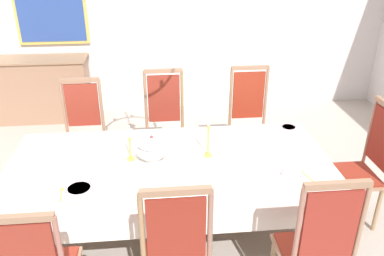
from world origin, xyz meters
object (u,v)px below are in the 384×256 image
candlestick_west (130,147)px  sideboard (38,90)px  chair_north_b (165,126)px  chair_north_c (249,122)px  dining_table (170,165)px  bowl_near_right (79,190)px  chair_north_a (84,131)px  soup_tureen (152,148)px  spoon_primary (304,173)px  candlestick_east (208,139)px  spoon_secondary (62,191)px  chair_head_east (363,165)px  bowl_far_right (85,139)px  chair_south_b (176,256)px  bowl_near_left (292,174)px  chair_south_c (316,247)px  bowl_far_left (288,128)px

candlestick_west → sideboard: 3.00m
chair_north_b → chair_north_c: 0.92m
dining_table → bowl_near_right: bowl_near_right is taller
chair_north_a → soup_tureen: 1.24m
sideboard → spoon_primary: bearing=133.2°
candlestick_east → spoon_secondary: bearing=-160.0°
chair_head_east → spoon_secondary: chair_head_east is taller
chair_north_b → bowl_far_right: bearing=38.9°
dining_table → chair_south_b: chair_south_b is taller
chair_north_b → bowl_near_right: bearing=64.7°
chair_south_b → candlestick_west: chair_south_b is taller
bowl_near_left → chair_head_east: bearing=25.3°
chair_north_a → candlestick_east: candlestick_east is taller
bowl_near_left → spoon_secondary: (-1.72, -0.03, -0.02)m
bowl_near_left → bowl_far_right: (-1.66, 0.75, 0.00)m
dining_table → soup_tureen: 0.23m
dining_table → chair_south_c: bearing=-46.6°
bowl_far_left → bowl_near_left: bearing=-106.0°
chair_south_b → spoon_secondary: chair_south_b is taller
chair_south_b → bowl_near_right: bearing=141.4°
sideboard → chair_south_c: bearing=126.7°
chair_north_a → candlestick_west: (0.55, -0.96, 0.31)m
chair_south_b → chair_south_c: bearing=0.1°
candlestick_west → chair_north_a: bearing=119.7°
dining_table → chair_head_east: size_ratio=2.25×
chair_head_east → bowl_near_right: 2.43m
chair_north_a → spoon_secondary: size_ratio=6.25×
bowl_near_right → spoon_primary: 1.70m
chair_south_b → bowl_near_right: (-0.66, 0.53, 0.19)m
dining_table → bowl_near_right: (-0.67, -0.44, 0.10)m
chair_north_c → sideboard: size_ratio=0.83×
chair_north_b → candlestick_west: chair_north_b is taller
chair_north_b → bowl_far_left: chair_north_b is taller
chair_south_b → chair_north_c: size_ratio=1.00×
chair_south_c → sideboard: bearing=126.7°
chair_north_a → chair_north_c: 1.78m
bowl_near_right → bowl_far_left: bowl_near_right is taller
chair_north_b → spoon_secondary: bearing=60.0°
chair_south_c → soup_tureen: size_ratio=4.41×
chair_south_b → candlestick_west: bearing=107.9°
soup_tureen → candlestick_east: (0.46, -0.00, 0.05)m
chair_north_b → bowl_near_left: chair_north_b is taller
dining_table → chair_north_a: bearing=132.1°
bowl_near_right → sideboard: 3.24m
chair_south_c → candlestick_west: bearing=142.0°
dining_table → bowl_far_right: bearing=153.3°
chair_head_east → bowl_near_left: (-0.79, -0.38, 0.19)m
spoon_primary → chair_head_east: bearing=10.7°
bowl_far_right → sideboard: size_ratio=0.11×
bowl_far_right → spoon_primary: size_ratio=0.90×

